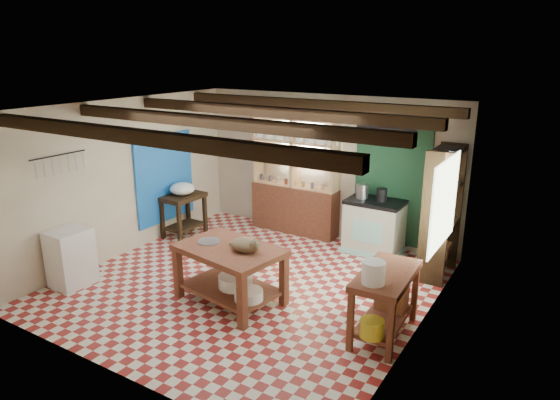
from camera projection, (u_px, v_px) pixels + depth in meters
The scene contains 30 objects.
floor at pixel (249, 285), 7.42m from camera, with size 5.00×5.00×0.02m, color maroon.
ceiling at pixel (246, 108), 6.67m from camera, with size 5.00×5.00×0.02m, color #4D4E52.
wall_back at pixel (326, 167), 9.08m from camera, with size 5.00×0.04×2.60m, color beige.
wall_front at pixel (104, 262), 5.00m from camera, with size 5.00×0.04×2.60m, color beige.
wall_left at pixel (124, 178), 8.30m from camera, with size 0.04×5.00×2.60m, color beige.
wall_right at pixel (423, 233), 5.79m from camera, with size 0.04×5.00×2.60m, color beige.
ceiling_beams at pixel (246, 117), 6.70m from camera, with size 5.00×3.80×0.15m, color black.
blue_wall_patch at pixel (165, 178), 9.07m from camera, with size 0.04×1.40×1.60m, color blue.
green_wall_patch at pixel (392, 178), 8.45m from camera, with size 1.30×0.04×2.30m, color #1D482B.
window_back at pixel (302, 142), 9.20m from camera, with size 0.90×0.02×0.80m, color silver.
window_right at pixel (444, 203), 6.59m from camera, with size 0.02×1.30×1.20m, color silver.
utensil_rail at pixel (59, 163), 7.15m from camera, with size 0.06×0.90×0.28m, color black.
pot_rack at pixel (386, 127), 7.84m from camera, with size 0.86×0.12×0.36m, color black.
shelving_unit at pixel (295, 176), 9.26m from camera, with size 1.70×0.34×2.20m, color tan.
tall_rack at pixel (442, 213), 7.46m from camera, with size 0.40×0.86×2.00m, color black.
work_table at pixel (230, 274), 6.82m from camera, with size 1.40×0.93×0.79m, color brown.
stove at pixel (374, 226), 8.49m from camera, with size 0.94×0.64×0.92m, color beige.
prep_table at pixel (184, 215), 9.26m from camera, with size 0.54×0.78×0.79m, color black.
white_cabinet at pixel (71, 258), 7.30m from camera, with size 0.47×0.57×0.85m, color white.
right_counter at pixel (385, 304), 5.99m from camera, with size 0.58×1.15×0.83m, color brown.
cat at pixel (245, 245), 6.56m from camera, with size 0.40×0.30×0.18m, color olive.
steel_tray at pixel (209, 241), 6.89m from camera, with size 0.32×0.32×0.02m, color #AEAFB6.
basin_large at pixel (236, 281), 6.86m from camera, with size 0.47×0.47×0.16m, color white.
basin_small at pixel (249, 295), 6.50m from camera, with size 0.38×0.38×0.13m, color white.
kettle_left at pixel (362, 191), 8.44m from camera, with size 0.21×0.21×0.24m, color #AEAFB6.
kettle_right at pixel (382, 195), 8.27m from camera, with size 0.18×0.18×0.22m, color black.
enamel_bowl at pixel (182, 189), 9.11m from camera, with size 0.45×0.45×0.23m, color white.
white_bucket at pixel (374, 273), 5.57m from camera, with size 0.26×0.26×0.26m, color white.
wicker_basket at pixel (392, 298), 6.26m from camera, with size 0.37×0.29×0.26m, color #AA6944.
yellow_tub at pixel (372, 328), 5.64m from camera, with size 0.28×0.28×0.20m, color yellow.
Camera 1 is at (3.92, -5.50, 3.34)m, focal length 32.00 mm.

